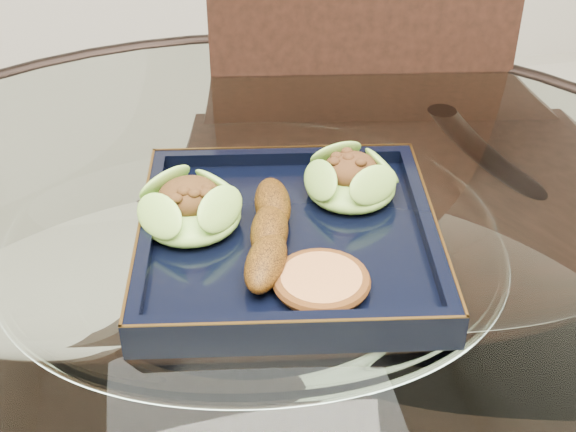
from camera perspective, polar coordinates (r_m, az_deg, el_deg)
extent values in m
cylinder|color=white|center=(0.72, -2.38, -4.92)|extent=(1.10, 1.10, 0.01)
torus|color=black|center=(0.72, -2.38, -4.92)|extent=(1.13, 1.13, 0.02)
cylinder|color=black|center=(1.23, 8.91, -8.64)|extent=(0.04, 0.04, 0.75)
cylinder|color=black|center=(1.19, -17.97, -12.05)|extent=(0.04, 0.04, 0.75)
cube|color=#331911|center=(1.10, 5.63, -7.83)|extent=(0.48, 0.48, 0.04)
cube|color=#331911|center=(1.10, 5.19, 9.51)|extent=(0.40, 0.09, 0.46)
cylinder|color=#331911|center=(1.39, -3.44, -10.47)|extent=(0.03, 0.03, 0.45)
cylinder|color=#331911|center=(1.43, 11.47, -9.83)|extent=(0.03, 0.03, 0.45)
cube|color=black|center=(0.74, 0.00, -1.91)|extent=(0.31, 0.31, 0.02)
ellipsoid|color=#5B942B|center=(0.74, -6.94, 0.41)|extent=(0.11, 0.11, 0.03)
ellipsoid|color=#5A922A|center=(0.78, 4.49, 2.43)|extent=(0.10, 0.10, 0.03)
ellipsoid|color=#5D3409|center=(0.71, -1.33, -1.10)|extent=(0.07, 0.16, 0.03)
cylinder|color=#B4713C|center=(0.67, 2.38, -4.75)|extent=(0.08, 0.08, 0.01)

